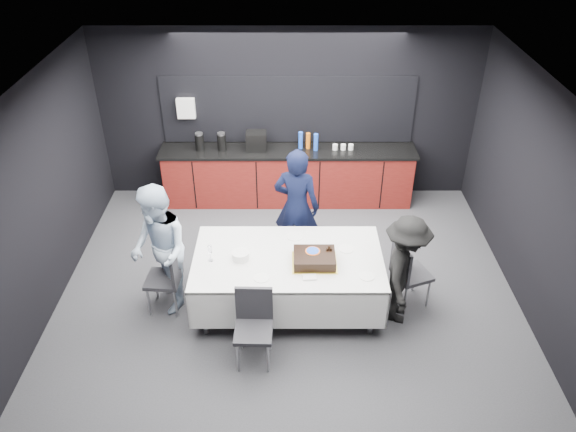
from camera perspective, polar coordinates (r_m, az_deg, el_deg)
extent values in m
plane|color=#3E3F43|center=(7.67, 0.00, -6.98)|extent=(6.00, 6.00, 0.00)
cube|color=white|center=(6.24, 0.00, 13.04)|extent=(6.00, 5.00, 0.04)
cube|color=black|center=(9.08, 0.00, 10.21)|extent=(6.00, 0.04, 2.80)
cube|color=black|center=(4.89, 0.00, -13.41)|extent=(6.00, 0.04, 2.80)
cube|color=black|center=(7.48, -23.65, 1.82)|extent=(0.04, 5.00, 2.80)
cube|color=black|center=(7.48, 23.65, 1.82)|extent=(0.04, 5.00, 2.80)
cube|color=#5A110E|center=(9.23, 0.00, 4.05)|extent=(4.00, 0.60, 0.90)
cube|color=black|center=(9.01, 0.00, 6.65)|extent=(4.10, 0.64, 0.04)
cube|color=black|center=(9.03, 0.00, 10.74)|extent=(4.00, 0.03, 1.10)
cube|color=white|center=(9.10, -10.31, 10.75)|extent=(0.28, 0.12, 0.32)
cylinder|color=black|center=(9.05, -8.97, 7.42)|extent=(0.14, 0.14, 0.26)
cylinder|color=black|center=(9.01, -6.75, 7.46)|extent=(0.14, 0.14, 0.26)
cube|color=black|center=(8.95, -3.23, 7.62)|extent=(0.32, 0.24, 0.30)
cylinder|color=blue|center=(8.99, 1.29, 7.71)|extent=(0.07, 0.07, 0.28)
cylinder|color=orange|center=(9.00, 2.06, 7.65)|extent=(0.07, 0.07, 0.26)
cylinder|color=blue|center=(8.93, 2.85, 7.50)|extent=(0.07, 0.07, 0.28)
cylinder|color=white|center=(9.01, 4.81, 7.00)|extent=(0.08, 0.08, 0.09)
cylinder|color=white|center=(9.03, 5.64, 6.99)|extent=(0.08, 0.08, 0.09)
cylinder|color=white|center=(9.04, 6.40, 6.98)|extent=(0.08, 0.08, 0.09)
cylinder|color=#99999E|center=(8.99, -9.05, 8.25)|extent=(0.12, 0.12, 0.03)
cylinder|color=#99999E|center=(8.95, -6.81, 8.30)|extent=(0.12, 0.12, 0.03)
cylinder|color=#99999E|center=(6.83, -8.54, -9.39)|extent=(0.06, 0.06, 0.75)
cylinder|color=#99999E|center=(7.58, -7.60, -4.27)|extent=(0.06, 0.06, 0.75)
cylinder|color=#99999E|center=(6.83, 8.54, -9.39)|extent=(0.06, 0.06, 0.75)
cylinder|color=#99999E|center=(7.58, 7.60, -4.27)|extent=(0.06, 0.06, 0.75)
cube|color=silver|center=(6.89, 0.00, -4.31)|extent=(2.32, 1.32, 0.04)
cube|color=silver|center=(6.56, 0.00, -9.61)|extent=(2.32, 0.02, 0.55)
cube|color=silver|center=(7.56, 0.00, -2.89)|extent=(2.32, 0.02, 0.55)
cube|color=silver|center=(7.14, -9.31, -5.93)|extent=(0.02, 1.32, 0.55)
cube|color=silver|center=(7.14, 9.31, -5.93)|extent=(0.02, 1.32, 0.55)
cube|color=yellow|center=(6.78, 2.69, -4.74)|extent=(0.54, 0.44, 0.01)
cube|color=black|center=(6.75, 2.70, -4.34)|extent=(0.50, 0.40, 0.11)
cube|color=black|center=(6.71, 2.72, -3.93)|extent=(0.50, 0.40, 0.01)
cylinder|color=orange|center=(6.75, 2.53, -3.57)|extent=(0.18, 0.18, 0.00)
cylinder|color=blue|center=(6.75, 2.53, -3.54)|extent=(0.15, 0.15, 0.01)
sphere|color=black|center=(6.80, 4.20, -3.15)|extent=(0.04, 0.04, 0.04)
sphere|color=black|center=(6.77, 4.39, -3.35)|extent=(0.04, 0.04, 0.04)
sphere|color=black|center=(6.77, 4.05, -3.35)|extent=(0.04, 0.04, 0.04)
cylinder|color=white|center=(6.84, -4.83, -4.02)|extent=(0.21, 0.21, 0.10)
cylinder|color=white|center=(6.56, -2.72, -6.29)|extent=(0.18, 0.18, 0.01)
cylinder|color=white|center=(7.03, 5.94, -3.35)|extent=(0.19, 0.19, 0.01)
cylinder|color=white|center=(6.64, 8.00, -6.07)|extent=(0.19, 0.19, 0.01)
cylinder|color=white|center=(7.22, 0.70, -2.05)|extent=(0.22, 0.22, 0.01)
cube|color=white|center=(6.55, 2.20, -6.26)|extent=(0.16, 0.11, 0.02)
cylinder|color=white|center=(6.88, -7.85, -4.48)|extent=(0.06, 0.06, 0.00)
cylinder|color=white|center=(6.84, -7.89, -4.07)|extent=(0.01, 0.01, 0.12)
cylinder|color=white|center=(6.78, -7.96, -3.33)|extent=(0.05, 0.05, 0.10)
cube|color=#29292D|center=(7.23, -12.55, -6.29)|extent=(0.45, 0.45, 0.05)
cube|color=#29292D|center=(7.03, -11.29, -4.81)|extent=(0.07, 0.42, 0.45)
cylinder|color=#99999E|center=(7.54, -13.27, -6.74)|extent=(0.03, 0.03, 0.44)
cylinder|color=#99999E|center=(7.30, -13.96, -8.44)|extent=(0.03, 0.03, 0.44)
cylinder|color=#99999E|center=(7.46, -10.75, -6.91)|extent=(0.03, 0.03, 0.44)
cylinder|color=#99999E|center=(7.21, -11.34, -8.64)|extent=(0.03, 0.03, 0.44)
cube|color=#29292D|center=(7.31, 12.46, -5.79)|extent=(0.54, 0.54, 0.05)
cube|color=#29292D|center=(7.06, 11.40, -4.59)|extent=(0.19, 0.41, 0.45)
cylinder|color=#99999E|center=(7.43, 14.06, -7.59)|extent=(0.03, 0.03, 0.44)
cylinder|color=#99999E|center=(7.63, 12.67, -6.07)|extent=(0.03, 0.03, 0.44)
cylinder|color=#99999E|center=(7.27, 11.81, -8.30)|extent=(0.03, 0.03, 0.44)
cylinder|color=#99999E|center=(7.48, 10.46, -6.72)|extent=(0.03, 0.03, 0.44)
cube|color=#29292D|center=(6.40, -3.53, -11.63)|extent=(0.43, 0.43, 0.05)
cube|color=#29292D|center=(6.36, -3.47, -8.83)|extent=(0.42, 0.05, 0.45)
cylinder|color=#99999E|center=(6.46, -5.13, -14.09)|extent=(0.03, 0.03, 0.44)
cylinder|color=#99999E|center=(6.43, -2.02, -14.19)|extent=(0.03, 0.03, 0.44)
cylinder|color=#99999E|center=(6.69, -4.82, -11.95)|extent=(0.03, 0.03, 0.44)
cylinder|color=#99999E|center=(6.67, -1.85, -12.04)|extent=(0.03, 0.03, 0.44)
imported|color=black|center=(7.65, 0.88, 0.94)|extent=(0.72, 0.56, 1.74)
imported|color=#ADC2DA|center=(7.02, -12.94, -3.41)|extent=(0.97, 1.05, 1.73)
imported|color=black|center=(6.89, 11.75, -5.43)|extent=(0.77, 1.05, 1.47)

